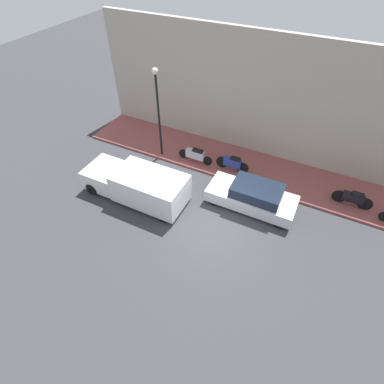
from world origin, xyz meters
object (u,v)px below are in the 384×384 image
Objects in this scene: parked_car at (253,196)px; motorcycle_black at (353,198)px; scooter_silver at (196,155)px; streetlamp at (158,103)px; delivery_van at (136,184)px; motorcycle_blue at (233,163)px.

parked_car is 4.82m from motorcycle_black.
scooter_silver is 0.41× the size of streetlamp.
parked_car is 5.69m from delivery_van.
streetlamp is at bearing 10.82° from delivery_van.
motorcycle_black is at bearing -64.44° from parked_car.
parked_car is at bearing -115.06° from scooter_silver.
parked_car is at bearing -104.97° from streetlamp.
streetlamp is (-0.47, 10.38, 2.77)m from motorcycle_black.
streetlamp is (3.52, 0.67, 2.51)m from delivery_van.
parked_car reaches higher than motorcycle_black.
scooter_silver is at bearing 91.61° from motorcycle_black.
scooter_silver is at bearing -83.62° from streetlamp.
motorcycle_blue is 5.07m from streetlamp.
motorcycle_blue is (-0.04, 6.14, 0.02)m from motorcycle_black.
streetlamp is (-0.23, 2.08, 2.78)m from scooter_silver.
delivery_van is 2.59× the size of scooter_silver.
motorcycle_black is at bearing -67.69° from delivery_van.
scooter_silver is at bearing -20.64° from delivery_van.
delivery_van is 10.49m from motorcycle_black.
motorcycle_black is 0.37× the size of streetlamp.
delivery_van is 5.32m from motorcycle_blue.
scooter_silver is 3.48m from streetlamp.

